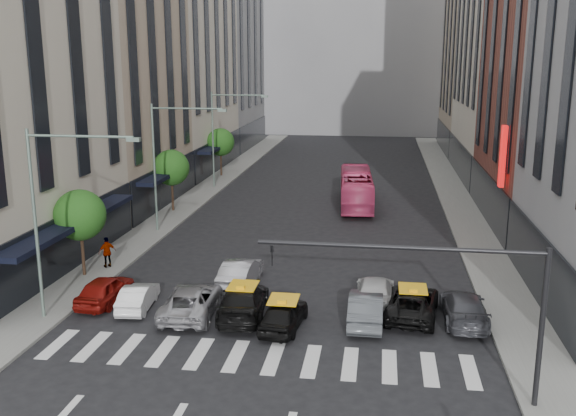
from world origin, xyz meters
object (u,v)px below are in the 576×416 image
at_px(streetlamp_far, 222,127).
at_px(car_white_front, 138,297).
at_px(taxi_center, 284,314).
at_px(pedestrian_far, 107,252).
at_px(streetlamp_near, 53,200).
at_px(car_red, 105,290).
at_px(taxi_left, 243,301).
at_px(streetlamp_mid, 167,151).
at_px(bus, 356,189).

relative_size(streetlamp_far, car_white_front, 2.39).
relative_size(taxi_center, pedestrian_far, 2.25).
height_order(streetlamp_near, pedestrian_far, streetlamp_near).
relative_size(car_red, pedestrian_far, 2.31).
distance_m(car_white_front, taxi_left, 5.41).
distance_m(streetlamp_mid, car_white_front, 15.33).
relative_size(streetlamp_far, car_red, 2.14).
height_order(taxi_center, pedestrian_far, pedestrian_far).
bearing_deg(pedestrian_far, streetlamp_mid, -140.28).
xyz_separation_m(streetlamp_near, taxi_left, (8.45, 1.75, -5.13)).
xyz_separation_m(streetlamp_mid, pedestrian_far, (-0.98, -8.51, -4.84)).
bearing_deg(pedestrian_far, bus, -170.05).
bearing_deg(streetlamp_near, taxi_center, 3.21).
bearing_deg(pedestrian_far, car_white_front, 82.21).
bearing_deg(bus, car_red, 60.12).
bearing_deg(streetlamp_near, pedestrian_far, 97.46).
height_order(streetlamp_near, taxi_left, streetlamp_near).
xyz_separation_m(streetlamp_far, pedestrian_far, (-0.98, -24.51, -4.84)).
distance_m(streetlamp_far, pedestrian_far, 25.00).
height_order(streetlamp_near, streetlamp_far, same).
bearing_deg(car_red, bus, -113.31).
xyz_separation_m(streetlamp_near, taxi_center, (10.61, 0.60, -5.20)).
distance_m(streetlamp_mid, taxi_left, 17.35).
height_order(streetlamp_mid, streetlamp_far, same).
relative_size(streetlamp_mid, car_red, 2.14).
xyz_separation_m(streetlamp_near, pedestrian_far, (-0.98, 7.49, -4.84)).
relative_size(streetlamp_mid, pedestrian_far, 4.94).
bearing_deg(car_red, taxi_left, 177.68).
xyz_separation_m(car_red, pedestrian_far, (-2.09, 5.08, 0.35)).
xyz_separation_m(streetlamp_near, streetlamp_mid, (0.00, 16.00, 0.00)).
bearing_deg(streetlamp_near, streetlamp_far, 90.00).
distance_m(car_white_front, bus, 26.29).
bearing_deg(streetlamp_far, pedestrian_far, -92.29).
distance_m(taxi_left, taxi_center, 2.45).
bearing_deg(streetlamp_near, car_red, 65.36).
bearing_deg(taxi_center, streetlamp_mid, -49.41).
height_order(bus, pedestrian_far, bus).
height_order(streetlamp_near, car_white_front, streetlamp_near).
xyz_separation_m(streetlamp_mid, car_red, (1.11, -13.58, -5.19)).
bearing_deg(car_red, car_white_front, 168.94).
relative_size(streetlamp_far, taxi_left, 1.69).
height_order(streetlamp_mid, car_red, streetlamp_mid).
bearing_deg(streetlamp_near, bus, 63.94).
bearing_deg(streetlamp_mid, pedestrian_far, -96.58).
bearing_deg(taxi_left, streetlamp_far, -79.54).
bearing_deg(streetlamp_far, streetlamp_near, -90.00).
relative_size(streetlamp_mid, streetlamp_far, 1.00).
bearing_deg(streetlamp_far, streetlamp_mid, -90.00).
xyz_separation_m(taxi_left, pedestrian_far, (-9.43, 5.75, 0.29)).
height_order(taxi_center, bus, bus).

